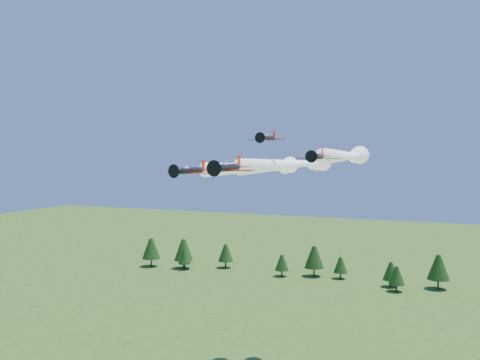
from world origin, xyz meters
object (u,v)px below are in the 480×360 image
at_px(plane_lead, 297,164).
at_px(plane_left, 262,167).
at_px(plane_right, 349,156).
at_px(plane_slot, 267,138).

height_order(plane_lead, plane_left, plane_lead).
bearing_deg(plane_left, plane_right, 0.11).
xyz_separation_m(plane_left, plane_slot, (6.93, -15.47, 5.51)).
bearing_deg(plane_lead, plane_left, 165.57).
relative_size(plane_lead, plane_slot, 7.79).
distance_m(plane_left, plane_right, 18.88).
distance_m(plane_left, plane_slot, 17.82).
xyz_separation_m(plane_right, plane_slot, (-11.58, -12.60, 3.10)).
distance_m(plane_lead, plane_right, 10.46).
height_order(plane_left, plane_slot, plane_slot).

